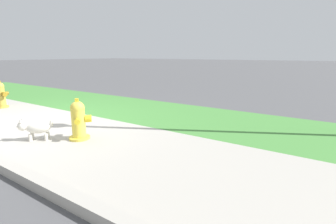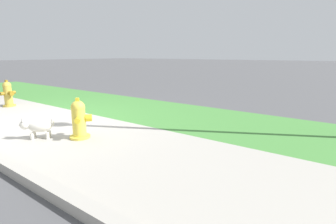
% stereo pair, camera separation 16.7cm
% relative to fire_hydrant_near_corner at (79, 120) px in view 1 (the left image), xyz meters
% --- Properties ---
extents(ground_plane, '(120.00, 120.00, 0.00)m').
position_rel_fire_hydrant_near_corner_xyz_m(ground_plane, '(-1.61, 0.01, -0.33)').
color(ground_plane, '#515154').
extents(sidewalk_pavement, '(18.00, 2.41, 0.01)m').
position_rel_fire_hydrant_near_corner_xyz_m(sidewalk_pavement, '(-1.61, 0.01, -0.32)').
color(sidewalk_pavement, '#ADA89E').
rests_on(sidewalk_pavement, ground).
extents(grass_verge, '(18.00, 2.42, 0.01)m').
position_rel_fire_hydrant_near_corner_xyz_m(grass_verge, '(-1.61, 2.42, -0.32)').
color(grass_verge, '#47893D').
rests_on(grass_verge, ground).
extents(fire_hydrant_near_corner, '(0.36, 0.36, 0.69)m').
position_rel_fire_hydrant_near_corner_xyz_m(fire_hydrant_near_corner, '(0.00, 0.00, 0.00)').
color(fire_hydrant_near_corner, yellow).
rests_on(fire_hydrant_near_corner, ground).
extents(fire_hydrant_across_street, '(0.36, 0.39, 0.72)m').
position_rel_fire_hydrant_near_corner_xyz_m(fire_hydrant_across_street, '(-3.85, 0.50, 0.02)').
color(fire_hydrant_across_street, gold).
rests_on(fire_hydrant_across_street, ground).
extents(small_white_dog, '(0.44, 0.44, 0.39)m').
position_rel_fire_hydrant_near_corner_xyz_m(small_white_dog, '(-0.54, -0.44, -0.11)').
color(small_white_dog, silver).
rests_on(small_white_dog, ground).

